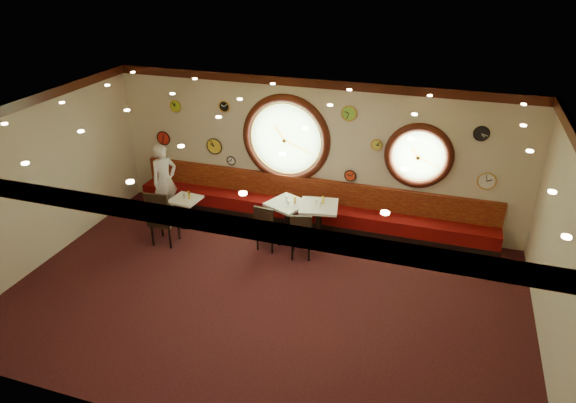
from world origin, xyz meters
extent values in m
cube|color=black|center=(0.00, 0.00, 0.00)|extent=(9.00, 6.00, 0.00)
cube|color=#B58333|center=(0.00, 0.00, 3.20)|extent=(9.00, 6.00, 0.02)
cube|color=beige|center=(0.00, 3.00, 1.60)|extent=(9.00, 0.02, 3.20)
cube|color=beige|center=(0.00, -3.00, 1.60)|extent=(9.00, 0.02, 3.20)
cube|color=beige|center=(-4.50, 0.00, 1.60)|extent=(0.02, 6.00, 3.20)
cube|color=beige|center=(4.50, 0.00, 1.60)|extent=(0.02, 6.00, 3.20)
cube|color=#351109|center=(0.00, 2.95, 3.11)|extent=(9.00, 0.10, 0.18)
cube|color=#351109|center=(0.00, -2.95, 3.11)|extent=(9.00, 0.10, 0.18)
cube|color=#351109|center=(-4.45, 0.00, 3.11)|extent=(0.10, 6.00, 0.18)
cube|color=black|center=(0.00, 2.72, 0.10)|extent=(8.00, 0.55, 0.20)
cube|color=#5D0808|center=(0.00, 2.72, 0.35)|extent=(8.00, 0.55, 0.30)
cube|color=#5F070D|center=(0.00, 2.94, 0.75)|extent=(8.00, 0.10, 0.55)
cylinder|color=#9ED27E|center=(-0.60, 3.00, 1.85)|extent=(1.66, 0.02, 1.66)
torus|color=#351109|center=(-0.60, 2.98, 1.85)|extent=(1.98, 0.18, 1.98)
torus|color=gold|center=(-0.60, 2.95, 1.85)|extent=(1.61, 0.03, 1.61)
cylinder|color=#9ED27E|center=(2.20, 3.00, 1.80)|extent=(1.10, 0.02, 1.10)
torus|color=#351109|center=(2.20, 2.98, 1.80)|extent=(1.38, 0.18, 1.38)
torus|color=gold|center=(2.20, 2.95, 1.80)|extent=(1.09, 0.03, 1.09)
cylinder|color=#C8D547|center=(1.35, 2.96, 1.95)|extent=(0.22, 0.03, 0.22)
cylinder|color=#A4CE29|center=(-3.20, 2.96, 2.35)|extent=(0.26, 0.03, 0.26)
cylinder|color=yellow|center=(-2.30, 2.96, 1.50)|extent=(0.36, 0.03, 0.36)
cylinder|color=black|center=(-2.00, 2.96, 2.45)|extent=(0.24, 0.03, 0.24)
cylinder|color=#77BB3A|center=(0.75, 2.96, 2.55)|extent=(0.30, 0.03, 0.30)
cylinder|color=black|center=(3.30, 2.96, 2.40)|extent=(0.28, 0.03, 0.28)
cylinder|color=red|center=(0.85, 2.96, 1.20)|extent=(0.24, 0.03, 0.24)
cylinder|color=red|center=(-3.60, 2.96, 1.55)|extent=(0.32, 0.03, 0.32)
cylinder|color=white|center=(3.55, 2.96, 1.45)|extent=(0.34, 0.03, 0.34)
cylinder|color=white|center=(-1.90, 2.96, 1.20)|extent=(0.20, 0.03, 0.20)
cylinder|color=black|center=(-2.53, 1.85, 0.03)|extent=(0.37, 0.37, 0.05)
cylinder|color=black|center=(-2.53, 1.85, 0.32)|extent=(0.10, 0.10, 0.60)
cube|color=white|center=(-2.53, 1.85, 0.63)|extent=(0.65, 0.65, 0.04)
cylinder|color=black|center=(-0.27, 2.07, 0.03)|extent=(0.46, 0.46, 0.06)
cylinder|color=black|center=(-0.27, 2.07, 0.40)|extent=(0.12, 0.12, 0.73)
cube|color=white|center=(-0.27, 2.07, 0.78)|extent=(0.96, 0.96, 0.05)
cylinder|color=black|center=(0.40, 2.11, 0.03)|extent=(0.48, 0.48, 0.07)
cylinder|color=black|center=(0.40, 2.11, 0.41)|extent=(0.13, 0.13, 0.76)
cube|color=white|center=(0.40, 2.11, 0.81)|extent=(0.88, 0.88, 0.05)
cube|color=black|center=(-2.61, 1.07, 0.51)|extent=(0.53, 0.53, 0.09)
cube|color=black|center=(-2.60, 0.85, 0.88)|extent=(0.51, 0.09, 0.66)
cube|color=black|center=(-0.50, 1.52, 0.42)|extent=(0.46, 0.46, 0.07)
cube|color=black|center=(-0.52, 1.34, 0.73)|extent=(0.42, 0.10, 0.55)
cube|color=black|center=(0.23, 1.42, 0.42)|extent=(0.51, 0.51, 0.07)
cube|color=black|center=(0.27, 1.24, 0.73)|extent=(0.42, 0.15, 0.55)
cylinder|color=silver|center=(-2.56, 1.87, 0.71)|extent=(0.04, 0.04, 0.10)
cylinder|color=silver|center=(-0.32, 2.17, 0.86)|extent=(0.04, 0.04, 0.11)
cylinder|color=silver|center=(0.34, 2.11, 0.88)|extent=(0.03, 0.03, 0.09)
cylinder|color=silver|center=(-2.55, 1.83, 0.71)|extent=(0.04, 0.04, 0.10)
cylinder|color=silver|center=(-0.23, 2.00, 0.85)|extent=(0.03, 0.03, 0.09)
cylinder|color=silver|center=(0.45, 2.03, 0.88)|extent=(0.03, 0.03, 0.09)
cylinder|color=yellow|center=(-2.45, 1.88, 0.74)|extent=(0.05, 0.05, 0.18)
cylinder|color=gold|center=(-0.12, 2.10, 0.88)|extent=(0.05, 0.05, 0.15)
cylinder|color=yellow|center=(0.46, 2.20, 0.92)|extent=(0.06, 0.06, 0.18)
imported|color=white|center=(-3.22, 2.20, 0.84)|extent=(0.65, 0.73, 1.69)
camera|label=1|loc=(2.68, -6.95, 5.56)|focal=32.00mm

